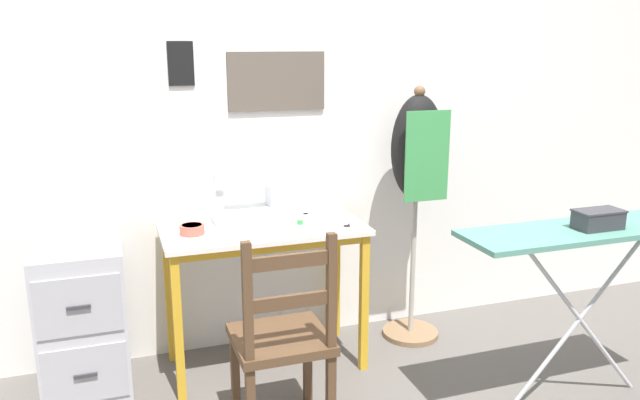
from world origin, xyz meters
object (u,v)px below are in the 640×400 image
(sewing_machine, at_px, (254,198))
(fabric_bowl, at_px, (192,229))
(thread_spool_near_machine, at_px, (300,222))
(ironing_board, at_px, (589,238))
(dress_form, at_px, (417,164))
(wooden_chair, at_px, (283,340))
(scissors, at_px, (349,225))
(storage_box, at_px, (598,219))
(filing_cabinet, at_px, (83,321))
(thread_spool_mid_table, at_px, (306,217))

(sewing_machine, height_order, fabric_bowl, sewing_machine)
(sewing_machine, bearing_deg, thread_spool_near_machine, -29.45)
(thread_spool_near_machine, height_order, ironing_board, ironing_board)
(dress_form, bearing_deg, wooden_chair, -145.03)
(scissors, height_order, thread_spool_near_machine, thread_spool_near_machine)
(thread_spool_near_machine, relative_size, ironing_board, 0.03)
(ironing_board, bearing_deg, storage_box, -65.04)
(sewing_machine, distance_m, storage_box, 1.61)
(wooden_chair, height_order, dress_form, dress_form)
(ironing_board, relative_size, storage_box, 5.59)
(dress_form, distance_m, ironing_board, 0.97)
(wooden_chair, bearing_deg, storage_box, -9.09)
(scissors, xyz_separation_m, ironing_board, (0.88, -0.69, 0.05))
(fabric_bowl, distance_m, filing_cabinet, 0.67)
(thread_spool_mid_table, bearing_deg, dress_form, 1.59)
(thread_spool_near_machine, xyz_separation_m, ironing_board, (1.10, -0.78, 0.04))
(sewing_machine, bearing_deg, dress_form, -2.57)
(wooden_chair, bearing_deg, dress_form, 34.97)
(sewing_machine, relative_size, storage_box, 1.76)
(wooden_chair, relative_size, filing_cabinet, 1.25)
(thread_spool_near_machine, bearing_deg, wooden_chair, -113.86)
(fabric_bowl, bearing_deg, thread_spool_mid_table, 4.47)
(ironing_board, bearing_deg, sewing_machine, 145.71)
(scissors, bearing_deg, filing_cabinet, 174.28)
(storage_box, bearing_deg, scissors, 141.12)
(sewing_machine, relative_size, thread_spool_near_machine, 9.64)
(fabric_bowl, bearing_deg, sewing_machine, 17.32)
(thread_spool_mid_table, relative_size, dress_form, 0.03)
(fabric_bowl, distance_m, thread_spool_mid_table, 0.59)
(sewing_machine, xyz_separation_m, fabric_bowl, (-0.33, -0.10, -0.10))
(thread_spool_near_machine, bearing_deg, fabric_bowl, 178.64)
(storage_box, bearing_deg, ironing_board, 114.96)
(storage_box, bearing_deg, fabric_bowl, 153.69)
(sewing_machine, xyz_separation_m, thread_spool_mid_table, (0.25, -0.06, -0.11))
(fabric_bowl, xyz_separation_m, ironing_board, (1.64, -0.79, 0.03))
(dress_form, bearing_deg, thread_spool_near_machine, -173.66)
(scissors, relative_size, filing_cabinet, 0.14)
(thread_spool_near_machine, distance_m, thread_spool_mid_table, 0.08)
(ironing_board, bearing_deg, thread_spool_near_machine, 144.87)
(scissors, bearing_deg, thread_spool_mid_table, 140.78)
(scissors, distance_m, storage_box, 1.15)
(sewing_machine, xyz_separation_m, ironing_board, (1.31, -0.89, -0.08))
(thread_spool_mid_table, height_order, ironing_board, ironing_board)
(fabric_bowl, bearing_deg, dress_form, 2.97)
(storage_box, bearing_deg, thread_spool_near_machine, 144.20)
(dress_form, xyz_separation_m, storage_box, (0.43, -0.88, -0.11))
(filing_cabinet, distance_m, ironing_board, 2.36)
(thread_spool_near_machine, bearing_deg, scissors, -21.31)
(scissors, height_order, wooden_chair, wooden_chair)
(thread_spool_near_machine, relative_size, dress_form, 0.03)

